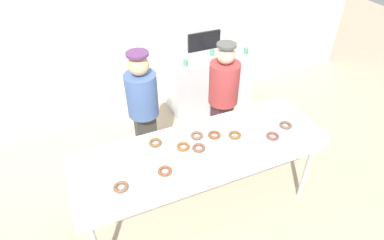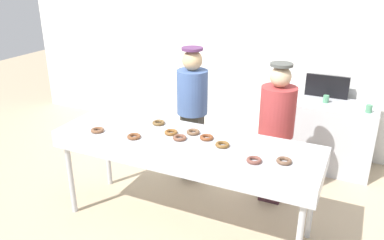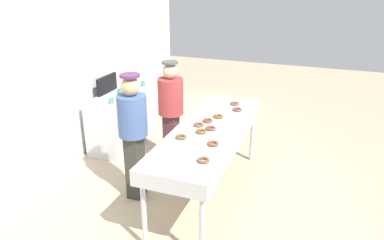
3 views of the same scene
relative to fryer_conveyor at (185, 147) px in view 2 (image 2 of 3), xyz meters
name	(u,v)px [view 2 (image 2 of 3)]	position (x,y,z in m)	size (l,w,h in m)	color
ground_plane	(185,223)	(0.00, 0.00, -0.89)	(16.00, 16.00, 0.00)	tan
back_wall	(257,43)	(0.00, 2.34, 0.60)	(8.00, 0.12, 2.98)	white
fryer_conveyor	(185,147)	(0.00, 0.00, 0.00)	(2.59, 0.80, 0.97)	#B7BABF
chocolate_donut_0	(207,137)	(0.19, 0.09, 0.10)	(0.13, 0.13, 0.03)	brown
chocolate_donut_1	(222,145)	(0.38, 0.00, 0.10)	(0.13, 0.13, 0.03)	brown
chocolate_donut_2	(193,132)	(0.02, 0.15, 0.10)	(0.13, 0.13, 0.03)	brown
chocolate_donut_3	(97,130)	(-0.86, -0.21, 0.10)	(0.13, 0.13, 0.03)	brown
chocolate_donut_4	(180,138)	(-0.04, -0.03, 0.10)	(0.13, 0.13, 0.03)	brown
chocolate_donut_5	(159,123)	(-0.41, 0.21, 0.10)	(0.13, 0.13, 0.03)	brown
chocolate_donut_6	(171,132)	(-0.17, 0.05, 0.10)	(0.13, 0.13, 0.03)	brown
chocolate_donut_7	(284,161)	(0.97, -0.08, 0.10)	(0.13, 0.13, 0.03)	brown
chocolate_donut_8	(134,136)	(-0.45, -0.19, 0.10)	(0.13, 0.13, 0.03)	brown
chocolate_donut_9	(254,160)	(0.73, -0.17, 0.10)	(0.13, 0.13, 0.03)	brown
worker_baker	(276,125)	(0.69, 0.82, 0.04)	(0.37, 0.37, 1.60)	#3F232B
worker_assistant	(192,106)	(-0.33, 0.89, 0.08)	(0.36, 0.36, 1.66)	#30302A
prep_counter	(319,134)	(1.03, 1.89, -0.44)	(1.33, 0.57, 0.90)	#B7BABF
paper_cup_0	(326,99)	(1.06, 1.90, 0.06)	(0.07, 0.07, 0.09)	#4C8C66
paper_cup_1	(284,97)	(0.56, 1.76, 0.06)	(0.07, 0.07, 0.09)	#4C8C66
paper_cup_2	(369,109)	(1.57, 1.74, 0.06)	(0.07, 0.07, 0.09)	#4C8C66
menu_display	(327,86)	(1.03, 2.13, 0.16)	(0.55, 0.04, 0.29)	black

